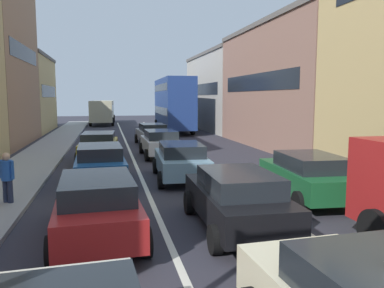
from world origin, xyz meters
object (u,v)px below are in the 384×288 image
Objects in this scene: sedan_right_lane_behind_truck at (308,175)px; sedan_left_lane_third at (100,163)px; wagon_left_lane_second at (97,205)px; bus_mid_queue_primary at (173,102)px; sedan_centre_lane_second at (237,198)px; pedestrian_near_kerb at (7,176)px; coupe_centre_lane_fourth at (160,142)px; sedan_centre_lane_fifth at (152,134)px; sedan_left_lane_fourth at (99,145)px; hatchback_centre_lane_third at (181,160)px; bus_far_queue_secondary at (103,110)px.

sedan_left_lane_third is at bearing 63.25° from sedan_right_lane_behind_truck.
wagon_left_lane_second is 28.46m from bus_mid_queue_primary.
pedestrian_near_kerb is (-6.09, 3.37, 0.15)m from sedan_centre_lane_second.
coupe_centre_lane_fourth is at bearing 22.47° from sedan_right_lane_behind_truck.
sedan_left_lane_fourth is at bearing 148.03° from sedan_centre_lane_fifth.
sedan_left_lane_third is 1.01× the size of coupe_centre_lane_fourth.
sedan_left_lane_fourth is (-3.34, -0.65, 0.00)m from coupe_centre_lane_fourth.
sedan_centre_lane_second is 6.96m from pedestrian_near_kerb.
sedan_centre_lane_fifth is at bearing -2.44° from coupe_centre_lane_fourth.
sedan_left_lane_third is 5.57m from sedan_left_lane_fourth.
sedan_centre_lane_second is 28.00m from bus_mid_queue_primary.
wagon_left_lane_second and sedan_centre_lane_fifth have the same top height.
sedan_centre_lane_fifth is at bearing 2.21° from hatchback_centre_lane_third.
sedan_left_lane_fourth is 1.01× the size of sedan_centre_lane_fifth.
sedan_right_lane_behind_truck is 25.56m from bus_mid_queue_primary.
sedan_left_lane_fourth is at bearing -163.71° from pedestrian_near_kerb.
sedan_centre_lane_fifth is 0.41× the size of bus_far_queue_secondary.
wagon_left_lane_second is (-3.38, 0.12, 0.00)m from sedan_centre_lane_second.
bus_far_queue_secondary is at bearing -1.55° from sedan_left_lane_third.
sedan_centre_lane_fifth is (3.31, 17.74, 0.00)m from wagon_left_lane_second.
bus_mid_queue_primary is (6.70, 16.02, 2.03)m from sedan_left_lane_fourth.
sedan_centre_lane_second is 3.39m from wagon_left_lane_second.
bus_far_queue_secondary reaches higher than coupe_centre_lane_fourth.
sedan_centre_lane_second and sedan_left_lane_third have the same top height.
sedan_centre_lane_fifth is (0.16, 5.48, 0.00)m from coupe_centre_lane_fourth.
coupe_centre_lane_fourth is at bearing -170.97° from bus_far_queue_secondary.
bus_far_queue_secondary is (-3.57, 22.30, 0.96)m from sedan_centre_lane_fifth.
wagon_left_lane_second is at bearing -176.00° from sedan_left_lane_fourth.
bus_mid_queue_primary reaches higher than bus_far_queue_secondary.
pedestrian_near_kerb is at bearing 62.15° from sedan_centre_lane_second.
sedan_centre_lane_second is 6.09m from hatchback_centre_lane_third.
sedan_centre_lane_second is at bearing -159.99° from sedan_left_lane_fourth.
wagon_left_lane_second is 0.41× the size of bus_far_queue_secondary.
pedestrian_near_kerb reaches higher than hatchback_centre_lane_third.
sedan_right_lane_behind_truck is at bearing -122.40° from sedan_left_lane_third.
hatchback_centre_lane_third and sedan_centre_lane_fifth have the same top height.
sedan_centre_lane_second and wagon_left_lane_second have the same top height.
sedan_right_lane_behind_truck is at bearing -170.43° from sedan_centre_lane_fifth.
bus_mid_queue_primary reaches higher than coupe_centre_lane_fourth.
sedan_right_lane_behind_truck is 2.66× the size of pedestrian_near_kerb.
bus_mid_queue_primary is (3.13, 27.75, 2.03)m from sedan_centre_lane_second.
bus_mid_queue_primary reaches higher than wagon_left_lane_second.
hatchback_centre_lane_third is 34.25m from bus_far_queue_secondary.
sedan_left_lane_fourth is 8.73m from pedestrian_near_kerb.
hatchback_centre_lane_third is at bearing 45.92° from sedan_right_lane_behind_truck.
sedan_centre_lane_fifth and sedan_right_lane_behind_truck have the same top height.
sedan_left_lane_third is at bearing -177.59° from bus_far_queue_secondary.
coupe_centre_lane_fourth is 3.40m from sedan_left_lane_fourth.
sedan_centre_lane_fifth is 15.93m from sedan_right_lane_behind_truck.
pedestrian_near_kerb is at bearing 36.74° from wagon_left_lane_second.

